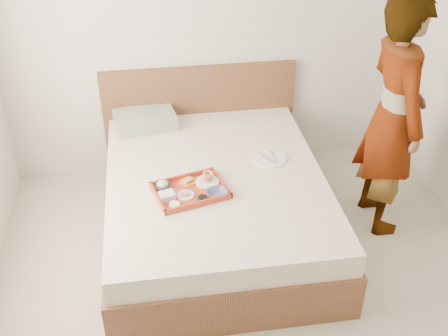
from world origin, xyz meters
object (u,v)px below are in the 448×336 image
Objects in this scene: bed at (215,204)px; person at (393,117)px; tray at (190,190)px; dinner_plate at (270,158)px.

bed is 1.43m from person.
person is (1.48, 0.18, 0.35)m from tray.
tray is at bearing -135.77° from bed.
tray reaches higher than bed.
person reaches higher than tray.
tray is 0.27× the size of person.
tray is at bearing -151.68° from dinner_plate.
dinner_plate is at bearing 13.96° from tray.
dinner_plate reaches higher than bed.
bed is 0.53m from dinner_plate.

